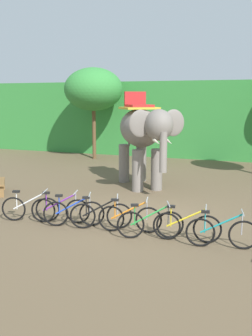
# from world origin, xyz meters

# --- Properties ---
(ground_plane) EXTENTS (80.00, 80.00, 0.00)m
(ground_plane) POSITION_xyz_m (0.00, 0.00, 0.00)
(ground_plane) COLOR brown
(foliage_hedge) EXTENTS (36.00, 6.00, 4.50)m
(foliage_hedge) POSITION_xyz_m (0.00, 14.76, 2.25)
(foliage_hedge) COLOR #338438
(foliage_hedge) RESTS_ON ground
(tree_center) EXTENTS (3.34, 3.34, 5.23)m
(tree_center) POSITION_xyz_m (-6.11, 10.00, 4.00)
(tree_center) COLOR brown
(tree_center) RESTS_ON ground
(elephant) EXTENTS (3.44, 3.90, 3.78)m
(elephant) POSITION_xyz_m (-1.16, 3.89, 2.20)
(elephant) COLOR slate
(elephant) RESTS_ON ground
(bike_white) EXTENTS (1.65, 0.66, 0.92)m
(bike_white) POSITION_xyz_m (-2.86, -1.35, 0.39)
(bike_white) COLOR black
(bike_white) RESTS_ON ground
(bike_purple) EXTENTS (1.66, 0.63, 0.92)m
(bike_purple) POSITION_xyz_m (-1.96, -1.20, 0.39)
(bike_purple) COLOR black
(bike_purple) RESTS_ON ground
(bike_blue) EXTENTS (1.61, 0.74, 0.92)m
(bike_blue) POSITION_xyz_m (-1.47, -1.31, 0.39)
(bike_blue) COLOR black
(bike_blue) RESTS_ON ground
(bike_black) EXTENTS (1.62, 0.74, 0.92)m
(bike_black) POSITION_xyz_m (-0.68, -1.24, 0.39)
(bike_black) COLOR black
(bike_black) RESTS_ON ground
(bike_orange) EXTENTS (1.68, 0.58, 0.92)m
(bike_orange) POSITION_xyz_m (0.16, -1.24, 0.39)
(bike_orange) COLOR black
(bike_orange) RESTS_ON ground
(bike_green) EXTENTS (1.61, 0.74, 0.92)m
(bike_green) POSITION_xyz_m (0.80, -1.49, 0.39)
(bike_green) COLOR black
(bike_green) RESTS_ON ground
(bike_yellow) EXTENTS (1.70, 0.52, 0.92)m
(bike_yellow) POSITION_xyz_m (1.71, -1.38, 0.39)
(bike_yellow) COLOR black
(bike_yellow) RESTS_ON ground
(bike_teal) EXTENTS (1.69, 0.52, 0.92)m
(bike_teal) POSITION_xyz_m (2.58, -1.52, 0.39)
(bike_teal) COLOR black
(bike_teal) RESTS_ON ground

